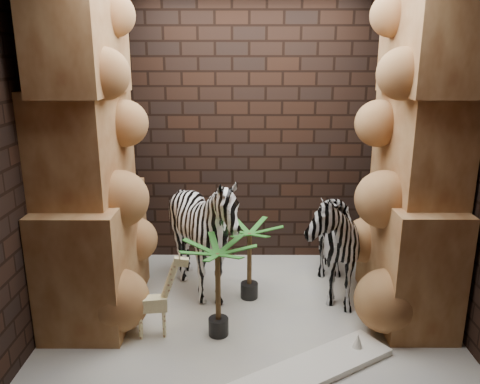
{
  "coord_description": "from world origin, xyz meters",
  "views": [
    {
      "loc": [
        -0.07,
        -4.02,
        2.28
      ],
      "look_at": [
        -0.09,
        0.15,
        1.09
      ],
      "focal_mm": 35.91,
      "sensor_mm": 36.0,
      "label": 1
    }
  ],
  "objects_px": {
    "palm_back": "(218,290)",
    "surfboard": "(309,371)",
    "zebra_left": "(204,241)",
    "zebra_right": "(326,227)",
    "palm_front": "(249,261)",
    "giraffe_toy": "(151,295)"
  },
  "relations": [
    {
      "from": "palm_front",
      "to": "palm_back",
      "type": "bearing_deg",
      "value": -112.49
    },
    {
      "from": "giraffe_toy",
      "to": "palm_front",
      "type": "height_order",
      "value": "palm_front"
    },
    {
      "from": "giraffe_toy",
      "to": "surfboard",
      "type": "relative_size",
      "value": 0.54
    },
    {
      "from": "zebra_left",
      "to": "palm_back",
      "type": "distance_m",
      "value": 0.71
    },
    {
      "from": "palm_front",
      "to": "surfboard",
      "type": "bearing_deg",
      "value": -69.89
    },
    {
      "from": "zebra_right",
      "to": "surfboard",
      "type": "distance_m",
      "value": 1.5
    },
    {
      "from": "palm_back",
      "to": "surfboard",
      "type": "relative_size",
      "value": 0.6
    },
    {
      "from": "palm_back",
      "to": "zebra_left",
      "type": "bearing_deg",
      "value": 103.64
    },
    {
      "from": "palm_front",
      "to": "surfboard",
      "type": "xyz_separation_m",
      "value": [
        0.43,
        -1.17,
        -0.36
      ]
    },
    {
      "from": "surfboard",
      "to": "palm_back",
      "type": "bearing_deg",
      "value": 110.93
    },
    {
      "from": "zebra_right",
      "to": "zebra_left",
      "type": "bearing_deg",
      "value": -175.02
    },
    {
      "from": "palm_front",
      "to": "palm_back",
      "type": "xyz_separation_m",
      "value": [
        -0.27,
        -0.65,
        0.04
      ]
    },
    {
      "from": "zebra_right",
      "to": "zebra_left",
      "type": "distance_m",
      "value": 1.18
    },
    {
      "from": "zebra_left",
      "to": "surfboard",
      "type": "height_order",
      "value": "zebra_left"
    },
    {
      "from": "palm_front",
      "to": "surfboard",
      "type": "height_order",
      "value": "palm_front"
    },
    {
      "from": "palm_back",
      "to": "surfboard",
      "type": "xyz_separation_m",
      "value": [
        0.7,
        -0.52,
        -0.39
      ]
    },
    {
      "from": "palm_back",
      "to": "zebra_right",
      "type": "bearing_deg",
      "value": 38.25
    },
    {
      "from": "giraffe_toy",
      "to": "palm_front",
      "type": "distance_m",
      "value": 1.06
    },
    {
      "from": "palm_back",
      "to": "surfboard",
      "type": "distance_m",
      "value": 0.96
    },
    {
      "from": "zebra_right",
      "to": "palm_back",
      "type": "bearing_deg",
      "value": -143.12
    },
    {
      "from": "zebra_left",
      "to": "giraffe_toy",
      "type": "xyz_separation_m",
      "value": [
        -0.39,
        -0.69,
        -0.21
      ]
    },
    {
      "from": "zebra_right",
      "to": "zebra_left",
      "type": "relative_size",
      "value": 1.04
    }
  ]
}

